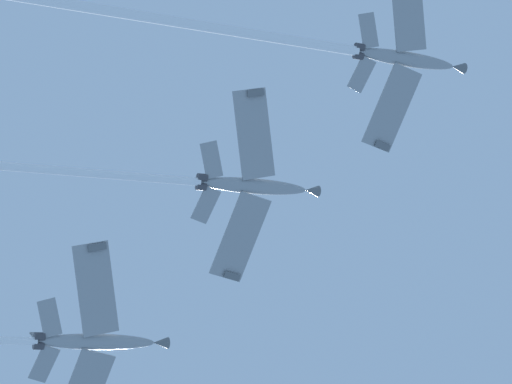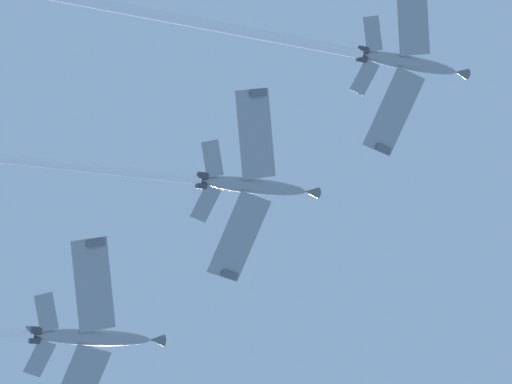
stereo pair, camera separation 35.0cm
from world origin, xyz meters
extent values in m
ellipsoid|color=gray|center=(-15.32, -6.85, 123.23)|extent=(2.54, 11.58, 6.19)
cone|color=#595E60|center=(-14.82, -0.77, 126.00)|extent=(1.36, 2.04, 1.75)
ellipsoid|color=black|center=(-15.18, -5.19, 124.65)|extent=(1.24, 2.99, 1.98)
cube|color=gray|center=(-20.65, -7.10, 122.81)|extent=(9.42, 4.77, 1.67)
cube|color=#595E60|center=(-24.77, -7.09, 122.80)|extent=(0.96, 1.78, 0.85)
cube|color=gray|center=(-10.09, -7.97, 122.81)|extent=(9.60, 6.07, 1.67)
cube|color=gray|center=(-17.96, -11.21, 121.17)|extent=(3.90, 2.49, 0.89)
cube|color=gray|center=(-13.42, -11.58, 121.17)|extent=(3.98, 2.96, 0.89)
cube|color=#595E60|center=(-15.72, -11.79, 122.53)|extent=(0.45, 3.35, 3.54)
cylinder|color=#38383D|center=(-16.19, -12.04, 120.75)|extent=(0.90, 1.30, 1.14)
cylinder|color=#38383D|center=(-15.30, -12.11, 120.75)|extent=(0.90, 1.30, 1.14)
cylinder|color=white|center=(-17.31, -31.11, 112.09)|extent=(4.16, 38.21, 18.08)
ellipsoid|color=gray|center=(-31.50, -19.57, 117.18)|extent=(2.73, 11.56, 6.30)
cone|color=#595E60|center=(-30.89, -13.52, 120.00)|extent=(1.39, 2.07, 1.76)
ellipsoid|color=black|center=(-31.33, -17.92, 118.61)|extent=(1.28, 3.00, 2.00)
cube|color=gray|center=(-36.84, -19.72, 116.75)|extent=(9.39, 4.61, 1.70)
cube|color=#595E60|center=(-40.95, -19.63, 116.73)|extent=(0.94, 1.77, 0.87)
cube|color=gray|center=(-26.29, -20.77, 116.75)|extent=(9.60, 6.18, 1.70)
cube|color=#595E60|center=(-22.24, -21.50, 116.73)|extent=(1.23, 1.82, 0.87)
cube|color=gray|center=(-34.21, -23.85, 115.07)|extent=(3.88, 2.43, 0.90)
cube|color=gray|center=(-29.68, -24.30, 115.07)|extent=(3.98, 3.00, 0.90)
cube|color=#595E60|center=(-31.99, -24.48, 116.42)|extent=(0.51, 3.36, 3.55)
cylinder|color=#38383D|center=(-32.46, -24.71, 114.64)|extent=(0.92, 1.32, 1.15)
cylinder|color=#38383D|center=(-31.56, -24.80, 114.64)|extent=(0.92, 1.32, 1.15)
ellipsoid|color=gray|center=(-49.30, -31.18, 111.25)|extent=(2.68, 11.54, 6.34)
cone|color=#595E60|center=(-48.73, -25.15, 114.11)|extent=(1.38, 2.06, 1.77)
ellipsoid|color=black|center=(-49.15, -29.55, 112.69)|extent=(1.27, 3.00, 2.01)
cube|color=gray|center=(-44.09, -32.36, 110.82)|extent=(9.60, 6.15, 1.71)
cube|color=#595E60|center=(-40.04, -33.07, 110.80)|extent=(1.22, 1.82, 0.88)
cube|color=gray|center=(-52.00, -35.47, 109.13)|extent=(3.88, 2.44, 0.91)
cube|color=gray|center=(-47.46, -35.90, 109.13)|extent=(3.98, 2.99, 0.91)
cube|color=#595E60|center=(-49.77, -36.10, 110.48)|extent=(0.50, 3.37, 3.56)
cylinder|color=#38383D|center=(-50.25, -36.32, 108.69)|extent=(0.91, 1.32, 1.15)
cylinder|color=#38383D|center=(-49.35, -36.41, 108.69)|extent=(0.91, 1.32, 1.15)
camera|label=1|loc=(-19.54, -22.12, 1.91)|focal=80.18mm
camera|label=2|loc=(-19.63, -22.46, 1.91)|focal=80.18mm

